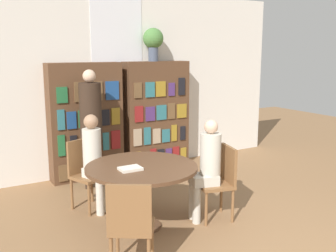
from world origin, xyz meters
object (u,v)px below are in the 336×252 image
at_px(bookshelf_right, 156,115).
at_px(reading_table, 142,175).
at_px(chair_far_side, 220,178).
at_px(chair_left_side, 86,170).
at_px(librarian_standing, 91,116).
at_px(bookshelf_left, 86,122).
at_px(chair_near_camera, 131,223).
at_px(seated_reader_right, 207,164).
at_px(flower_vase, 153,41).
at_px(seated_reader_left, 95,158).

distance_m(bookshelf_right, reading_table, 2.49).
bearing_deg(bookshelf_right, chair_far_side, -99.36).
height_order(chair_left_side, librarian_standing, librarian_standing).
distance_m(bookshelf_left, chair_near_camera, 3.00).
bearing_deg(seated_reader_right, chair_near_camera, 130.30).
bearing_deg(reading_table, flower_vase, 58.48).
bearing_deg(chair_far_side, bookshelf_left, 35.41).
height_order(bookshelf_left, seated_reader_right, bookshelf_left).
bearing_deg(seated_reader_right, chair_far_side, -90.00).
height_order(flower_vase, seated_reader_left, flower_vase).
bearing_deg(flower_vase, chair_left_side, -144.32).
bearing_deg(chair_far_side, reading_table, 90.00).
bearing_deg(librarian_standing, bookshelf_right, 20.14).
distance_m(reading_table, seated_reader_right, 0.80).
bearing_deg(seated_reader_right, seated_reader_left, 63.03).
bearing_deg(librarian_standing, reading_table, -88.75).
height_order(chair_left_side, chair_far_side, same).
relative_size(bookshelf_right, chair_far_side, 2.05).
bearing_deg(chair_far_side, flower_vase, 6.27).
bearing_deg(chair_far_side, chair_left_side, 63.00).
xyz_separation_m(reading_table, librarian_standing, (-0.03, 1.58, 0.46)).
bearing_deg(seated_reader_right, chair_left_side, 59.98).
height_order(chair_left_side, seated_reader_left, seated_reader_left).
relative_size(bookshelf_right, librarian_standing, 1.05).
relative_size(chair_left_side, seated_reader_right, 0.73).
bearing_deg(bookshelf_left, bookshelf_right, 0.01).
bearing_deg(chair_near_camera, librarian_standing, 110.90).
bearing_deg(flower_vase, bookshelf_right, -5.39).
xyz_separation_m(reading_table, chair_left_side, (-0.36, 0.91, -0.13)).
height_order(bookshelf_left, reading_table, bookshelf_left).
bearing_deg(reading_table, bookshelf_left, 88.51).
relative_size(chair_near_camera, librarian_standing, 0.51).
bearing_deg(chair_left_side, flower_vase, -165.92).
height_order(reading_table, seated_reader_right, seated_reader_right).
bearing_deg(bookshelf_right, chair_near_camera, -122.53).
distance_m(bookshelf_left, reading_table, 2.11).
bearing_deg(reading_table, chair_near_camera, -122.40).
relative_size(seated_reader_left, seated_reader_right, 1.01).
height_order(bookshelf_left, seated_reader_left, bookshelf_left).
relative_size(reading_table, chair_near_camera, 1.42).
height_order(bookshelf_left, flower_vase, flower_vase).
height_order(chair_near_camera, seated_reader_right, seated_reader_right).
bearing_deg(chair_near_camera, seated_reader_left, 113.96).
height_order(seated_reader_left, seated_reader_right, seated_reader_left).
bearing_deg(bookshelf_left, chair_far_side, -68.99).
bearing_deg(chair_left_side, bookshelf_left, -131.05).
bearing_deg(reading_table, chair_far_side, -14.40).
xyz_separation_m(chair_far_side, seated_reader_left, (-1.24, 0.98, 0.20)).
xyz_separation_m(bookshelf_right, chair_near_camera, (-1.86, -2.91, -0.42)).
xyz_separation_m(chair_near_camera, chair_left_side, (0.16, 1.74, 0.00)).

